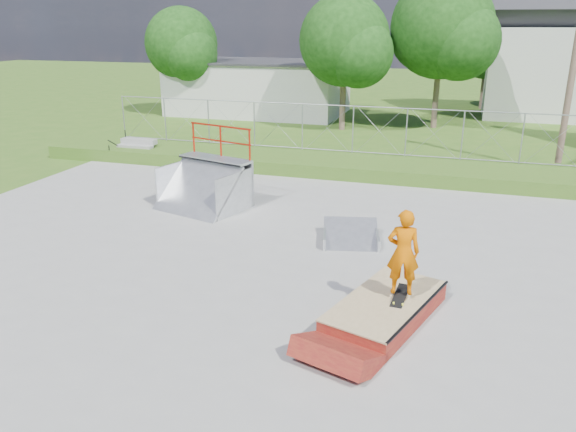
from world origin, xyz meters
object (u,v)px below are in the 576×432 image
Objects in this scene: grind_box at (385,309)px; skater at (403,256)px; flat_bank_ramp at (351,235)px; quarter_pipe at (201,170)px.

grind_box is 1.09m from skater.
flat_bank_ramp is 0.90× the size of skater.
flat_bank_ramp is at bearing -74.75° from skater.
grind_box is 2.10× the size of flat_bank_ramp.
quarter_pipe reaches higher than flat_bank_ramp.
quarter_pipe is 1.62× the size of flat_bank_ramp.
quarter_pipe is 5.03m from flat_bank_ramp.
quarter_pipe is at bearing 158.28° from grind_box.
quarter_pipe is 8.00m from skater.
skater is at bearing -21.71° from quarter_pipe.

